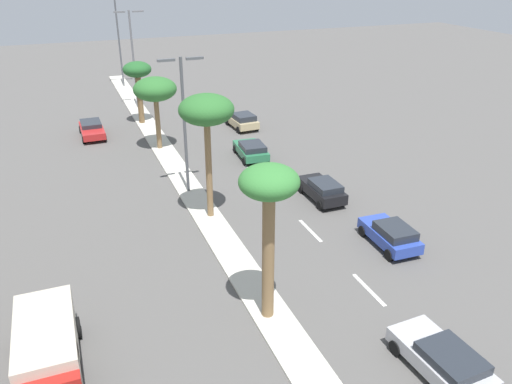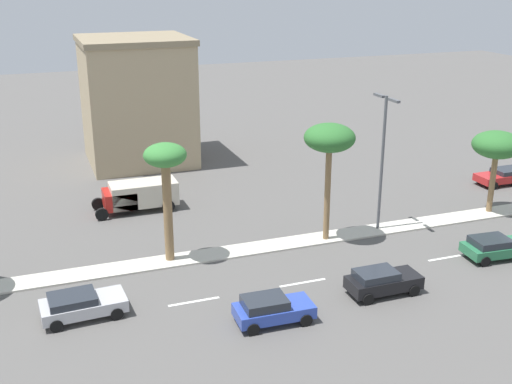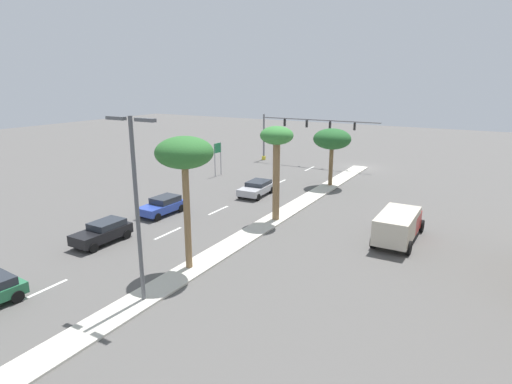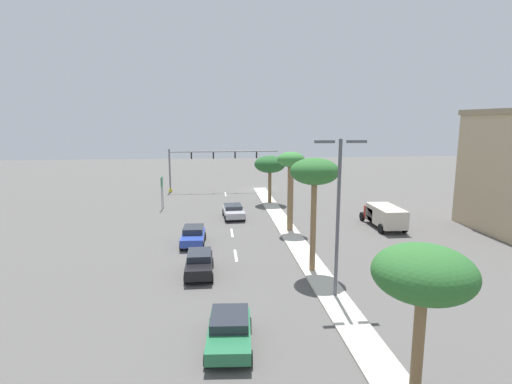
{
  "view_description": "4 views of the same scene",
  "coord_description": "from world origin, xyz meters",
  "px_view_note": "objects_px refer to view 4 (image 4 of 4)",
  "views": [
    {
      "loc": [
        -7.47,
        6.34,
        14.94
      ],
      "look_at": [
        1.95,
        30.48,
        2.87
      ],
      "focal_mm": 36.02,
      "sensor_mm": 36.0,
      "label": 1
    },
    {
      "loc": [
        34.7,
        16.43,
        16.79
      ],
      "look_at": [
        -2.0,
        29.8,
        3.08
      ],
      "focal_mm": 44.91,
      "sensor_mm": 36.0,
      "label": 2
    },
    {
      "loc": [
        -14.51,
        51.66,
        10.78
      ],
      "look_at": [
        -1.69,
        29.31,
        3.85
      ],
      "focal_mm": 29.76,
      "sensor_mm": 36.0,
      "label": 3
    },
    {
      "loc": [
        6.74,
        59.37,
        10.18
      ],
      "look_at": [
        2.91,
        22.81,
        3.6
      ],
      "focal_mm": 28.3,
      "sensor_mm": 36.0,
      "label": 4
    }
  ],
  "objects_px": {
    "sedan_silver_right": "(233,211)",
    "palm_tree_center": "(423,275)",
    "palm_tree_near": "(270,165)",
    "palm_tree_right": "(291,166)",
    "directional_road_sign": "(162,186)",
    "street_lamp_outboard": "(338,205)",
    "sedan_black_near": "(199,263)",
    "box_truck": "(384,215)",
    "sedan_blue_leading": "(193,235)",
    "traffic_signal_gantry": "(201,163)",
    "sedan_green_mid": "(229,330)",
    "palm_tree_mid": "(315,174)"
  },
  "relations": [
    {
      "from": "palm_tree_near",
      "to": "palm_tree_right",
      "type": "height_order",
      "value": "palm_tree_right"
    },
    {
      "from": "traffic_signal_gantry",
      "to": "box_truck",
      "type": "height_order",
      "value": "traffic_signal_gantry"
    },
    {
      "from": "palm_tree_right",
      "to": "sedan_green_mid",
      "type": "xyz_separation_m",
      "value": [
        6.35,
        18.78,
        -5.35
      ]
    },
    {
      "from": "palm_tree_near",
      "to": "box_truck",
      "type": "relative_size",
      "value": 0.96
    },
    {
      "from": "sedan_green_mid",
      "to": "sedan_silver_right",
      "type": "relative_size",
      "value": 0.98
    },
    {
      "from": "directional_road_sign",
      "to": "street_lamp_outboard",
      "type": "xyz_separation_m",
      "value": [
        -12.89,
        25.05,
        2.8
      ]
    },
    {
      "from": "sedan_blue_leading",
      "to": "sedan_green_mid",
      "type": "height_order",
      "value": "sedan_blue_leading"
    },
    {
      "from": "traffic_signal_gantry",
      "to": "sedan_blue_leading",
      "type": "bearing_deg",
      "value": 90.09
    },
    {
      "from": "sedan_green_mid",
      "to": "directional_road_sign",
      "type": "bearing_deg",
      "value": -77.47
    },
    {
      "from": "palm_tree_near",
      "to": "sedan_silver_right",
      "type": "bearing_deg",
      "value": 54.97
    },
    {
      "from": "traffic_signal_gantry",
      "to": "sedan_blue_leading",
      "type": "xyz_separation_m",
      "value": [
        -0.04,
        25.18,
        -3.38
      ]
    },
    {
      "from": "directional_road_sign",
      "to": "palm_tree_center",
      "type": "bearing_deg",
      "value": 110.72
    },
    {
      "from": "palm_tree_right",
      "to": "sedan_blue_leading",
      "type": "distance_m",
      "value": 10.72
    },
    {
      "from": "palm_tree_right",
      "to": "sedan_silver_right",
      "type": "bearing_deg",
      "value": -48.83
    },
    {
      "from": "sedan_black_near",
      "to": "sedan_green_mid",
      "type": "xyz_separation_m",
      "value": [
        -1.66,
        8.88,
        -0.04
      ]
    },
    {
      "from": "traffic_signal_gantry",
      "to": "street_lamp_outboard",
      "type": "xyz_separation_m",
      "value": [
        -8.75,
        36.31,
        1.34
      ]
    },
    {
      "from": "sedan_green_mid",
      "to": "traffic_signal_gantry",
      "type": "bearing_deg",
      "value": -86.6
    },
    {
      "from": "palm_tree_right",
      "to": "sedan_green_mid",
      "type": "distance_m",
      "value": 20.54
    },
    {
      "from": "palm_tree_center",
      "to": "sedan_blue_leading",
      "type": "height_order",
      "value": "palm_tree_center"
    },
    {
      "from": "palm_tree_mid",
      "to": "street_lamp_outboard",
      "type": "distance_m",
      "value": 4.28
    },
    {
      "from": "palm_tree_mid",
      "to": "sedan_green_mid",
      "type": "xyz_separation_m",
      "value": [
        5.96,
        8.54,
        -5.98
      ]
    },
    {
      "from": "sedan_blue_leading",
      "to": "sedan_black_near",
      "type": "relative_size",
      "value": 0.99
    },
    {
      "from": "street_lamp_outboard",
      "to": "sedan_black_near",
      "type": "bearing_deg",
      "value": -28.97
    },
    {
      "from": "sedan_black_near",
      "to": "street_lamp_outboard",
      "type": "bearing_deg",
      "value": 151.03
    },
    {
      "from": "directional_road_sign",
      "to": "palm_tree_near",
      "type": "height_order",
      "value": "palm_tree_near"
    },
    {
      "from": "box_truck",
      "to": "sedan_blue_leading",
      "type": "bearing_deg",
      "value": 10.99
    },
    {
      "from": "traffic_signal_gantry",
      "to": "palm_tree_center",
      "type": "relative_size",
      "value": 2.66
    },
    {
      "from": "sedan_silver_right",
      "to": "palm_tree_center",
      "type": "bearing_deg",
      "value": 99.75
    },
    {
      "from": "sedan_black_near",
      "to": "palm_tree_center",
      "type": "bearing_deg",
      "value": 120.57
    },
    {
      "from": "traffic_signal_gantry",
      "to": "palm_tree_right",
      "type": "xyz_separation_m",
      "value": [
        -8.78,
        21.99,
        1.94
      ]
    },
    {
      "from": "sedan_black_near",
      "to": "traffic_signal_gantry",
      "type": "bearing_deg",
      "value": -88.62
    },
    {
      "from": "palm_tree_mid",
      "to": "sedan_silver_right",
      "type": "height_order",
      "value": "palm_tree_mid"
    },
    {
      "from": "sedan_green_mid",
      "to": "sedan_black_near",
      "type": "bearing_deg",
      "value": -79.44
    },
    {
      "from": "palm_tree_near",
      "to": "directional_road_sign",
      "type": "bearing_deg",
      "value": 8.08
    },
    {
      "from": "box_truck",
      "to": "palm_tree_center",
      "type": "bearing_deg",
      "value": 69.02
    },
    {
      "from": "sedan_black_near",
      "to": "box_truck",
      "type": "relative_size",
      "value": 0.67
    },
    {
      "from": "sedan_silver_right",
      "to": "sedan_blue_leading",
      "type": "bearing_deg",
      "value": 67.0
    },
    {
      "from": "palm_tree_mid",
      "to": "sedan_blue_leading",
      "type": "height_order",
      "value": "palm_tree_mid"
    },
    {
      "from": "palm_tree_right",
      "to": "box_truck",
      "type": "height_order",
      "value": "palm_tree_right"
    },
    {
      "from": "street_lamp_outboard",
      "to": "sedan_blue_leading",
      "type": "relative_size",
      "value": 2.28
    },
    {
      "from": "traffic_signal_gantry",
      "to": "palm_tree_mid",
      "type": "distance_m",
      "value": 33.4
    },
    {
      "from": "street_lamp_outboard",
      "to": "sedan_green_mid",
      "type": "xyz_separation_m",
      "value": [
        6.32,
        4.46,
        -4.75
      ]
    },
    {
      "from": "palm_tree_near",
      "to": "palm_tree_right",
      "type": "bearing_deg",
      "value": 90.73
    },
    {
      "from": "sedan_blue_leading",
      "to": "sedan_green_mid",
      "type": "distance_m",
      "value": 15.77
    },
    {
      "from": "palm_tree_right",
      "to": "box_truck",
      "type": "relative_size",
      "value": 1.2
    },
    {
      "from": "directional_road_sign",
      "to": "box_truck",
      "type": "relative_size",
      "value": 0.62
    },
    {
      "from": "sedan_green_mid",
      "to": "box_truck",
      "type": "relative_size",
      "value": 0.7
    },
    {
      "from": "palm_tree_right",
      "to": "sedan_green_mid",
      "type": "bearing_deg",
      "value": 71.31
    },
    {
      "from": "palm_tree_near",
      "to": "sedan_blue_leading",
      "type": "bearing_deg",
      "value": 61.4
    },
    {
      "from": "box_truck",
      "to": "palm_tree_near",
      "type": "bearing_deg",
      "value": -52.63
    }
  ]
}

